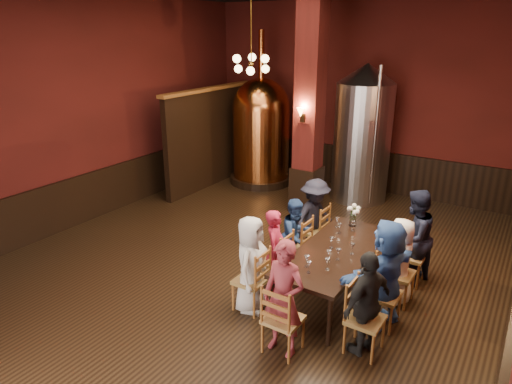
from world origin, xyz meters
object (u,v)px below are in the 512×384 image
Objects in this scene: person_2 at (296,235)px; steel_vessel at (363,134)px; rose_vase at (353,212)px; copper_kettle at (261,130)px; dining_table at (336,253)px; person_1 at (275,250)px; person_0 at (251,264)px.

person_2 is 0.40× the size of steel_vessel.
rose_vase is (1.08, -3.26, -0.57)m from steel_vessel.
copper_kettle is at bearing -175.65° from steel_vessel.
person_2 is (-0.85, 0.34, -0.06)m from dining_table.
steel_vessel is at bearing -13.20° from person_1.
copper_kettle reaches higher than rose_vase.
dining_table is at bearing -82.78° from rose_vase.
copper_kettle reaches higher than person_0.
person_1 reaches higher than rose_vase.
rose_vase is at bearing -47.49° from person_1.
person_0 reaches higher than rose_vase.
steel_vessel is at bearing 106.68° from dining_table.
copper_kettle is (-2.94, 5.01, 0.68)m from person_0.
rose_vase is at bearing -39.74° from copper_kettle.
person_2 reaches higher than rose_vase.
person_0 is 5.28m from steel_vessel.
person_1 is 0.66m from person_2.
rose_vase is at bearing -34.09° from person_0.
person_0 reaches higher than person_1.
copper_kettle is at bearing 134.26° from dining_table.
person_0 is at bearing -110.94° from rose_vase.
person_1 reaches higher than person_2.
dining_table is 5.58m from copper_kettle.
dining_table is 6.38× the size of rose_vase.
steel_vessel reaches higher than person_2.
copper_kettle is (-2.95, 4.34, 0.74)m from person_1.
copper_kettle is 1.22× the size of steel_vessel.
dining_table is at bearing -98.65° from person_2.
steel_vessel reaches higher than person_0.
person_2 is at bearing -18.34° from person_1.
person_1 is at bearing -158.78° from dining_table.
person_1 is at bearing -13.97° from person_0.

